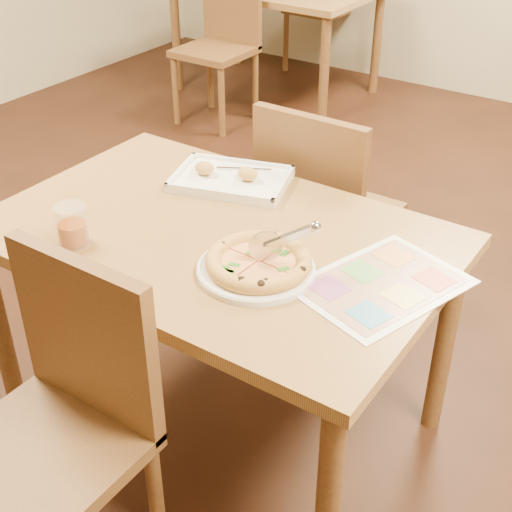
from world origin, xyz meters
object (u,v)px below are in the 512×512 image
Objects in this scene: chair_near at (64,396)px; plate at (256,270)px; appetizer_tray at (230,179)px; chair_far at (320,198)px; dining_table at (217,257)px; bg_chair_near at (224,29)px; pizza_cutter at (282,240)px; glass_tumbler at (73,227)px; menu at (382,284)px; pizza at (258,262)px.

plate is (0.21, 0.50, 0.16)m from chair_near.
chair_far is at bearing 66.65° from appetizer_tray.
bg_chair_near is at bearing 126.05° from dining_table.
appetizer_tray is at bearing 98.35° from pizza_cutter.
glass_tumbler is (1.31, -2.46, 0.20)m from bg_chair_near.
plate is 0.74× the size of menu.
appetizer_tray is at bearing 66.65° from chair_far.
plate is (1.81, -2.30, 0.16)m from bg_chair_near.
pizza is (0.21, -0.10, 0.12)m from dining_table.
dining_table is 4.25× the size of plate.
chair_near is 1.14× the size of appetizer_tray.
chair_near reaches higher than appetizer_tray.
pizza is at bearing -51.75° from bg_chair_near.
dining_table is 2.77× the size of bg_chair_near.
chair_near is 1.00× the size of bg_chair_near.
bg_chair_near reaches higher than menu.
menu is at bearing 131.03° from chair_far.
pizza_cutter reaches higher than glass_tumbler.
pizza is 0.51m from appetizer_tray.
pizza_cutter reaches higher than appetizer_tray.
plate is (0.21, -0.71, 0.16)m from chair_far.
glass_tumbler is (-0.29, -0.87, 0.20)m from chair_far.
bg_chair_near is 1.54× the size of plate.
chair_near is 0.82m from menu.
chair_far is 4.19× the size of glass_tumbler.
menu is at bearing 2.75° from dining_table.
bg_chair_near reaches higher than plate.
glass_tumbler is (-0.29, 0.34, 0.20)m from chair_near.
pizza is 0.32m from menu.
glass_tumbler reaches higher than appetizer_tray.
plate is 2.26× the size of pizza_cutter.
chair_near is at bearing -112.86° from plate.
pizza_cutter is (1.86, -2.26, 0.25)m from bg_chair_near.
pizza is (0.00, 0.01, 0.02)m from plate.
chair_far is 0.78m from menu.
bg_chair_near is 2.42m from appetizer_tray.
plate is 0.74× the size of appetizer_tray.
plate is at bearing -46.65° from appetizer_tray.
pizza is (0.21, 0.50, 0.18)m from chair_near.
pizza_cutter is (0.05, 0.04, 0.06)m from pizza.
pizza_cutter is 0.33× the size of appetizer_tray.
menu is at bearing 23.02° from pizza.
menu is (0.24, 0.09, -0.09)m from pizza_cutter.
plate is 0.32m from menu.
chair_far is 0.76m from pizza_cutter.
appetizer_tray is at bearing 118.34° from dining_table.
dining_table is at bearing 123.83° from pizza_cutter.
appetizer_tray is at bearing -52.99° from bg_chair_near.
bg_chair_near is at bearing 118.05° from glass_tumbler.
glass_tumbler is at bearing -105.02° from appetizer_tray.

